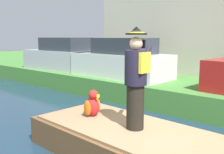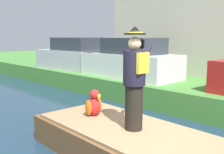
{
  "view_description": "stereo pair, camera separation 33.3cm",
  "coord_description": "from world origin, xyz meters",
  "px_view_note": "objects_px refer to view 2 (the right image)",
  "views": [
    {
      "loc": [
        -3.72,
        -2.52,
        2.39
      ],
      "look_at": [
        0.02,
        0.79,
        1.61
      ],
      "focal_mm": 41.95,
      "sensor_mm": 36.0,
      "label": 1
    },
    {
      "loc": [
        -3.49,
        -2.76,
        2.39
      ],
      "look_at": [
        0.02,
        0.79,
        1.61
      ],
      "focal_mm": 41.95,
      "sensor_mm": 36.0,
      "label": 2
    }
  ],
  "objects_px": {
    "boat": "(131,144)",
    "parked_car_silver": "(75,56)",
    "parked_car_white": "(130,61)",
    "person_pirate": "(135,79)",
    "parrot_plush": "(94,104)"
  },
  "relations": [
    {
      "from": "person_pirate",
      "to": "parked_car_silver",
      "type": "distance_m",
      "value": 8.31
    },
    {
      "from": "parked_car_white",
      "to": "parked_car_silver",
      "type": "xyz_separation_m",
      "value": [
        0.0,
        3.54,
        0.0
      ]
    },
    {
      "from": "person_pirate",
      "to": "parrot_plush",
      "type": "bearing_deg",
      "value": 103.4
    },
    {
      "from": "parrot_plush",
      "to": "parked_car_white",
      "type": "distance_m",
      "value": 4.81
    },
    {
      "from": "parrot_plush",
      "to": "parked_car_silver",
      "type": "xyz_separation_m",
      "value": [
        4.05,
        6.09,
        0.5
      ]
    },
    {
      "from": "parrot_plush",
      "to": "parked_car_silver",
      "type": "distance_m",
      "value": 7.33
    },
    {
      "from": "parrot_plush",
      "to": "boat",
      "type": "bearing_deg",
      "value": -91.5
    },
    {
      "from": "parked_car_white",
      "to": "parked_car_silver",
      "type": "bearing_deg",
      "value": 90.0
    },
    {
      "from": "person_pirate",
      "to": "parked_car_silver",
      "type": "bearing_deg",
      "value": 74.96
    },
    {
      "from": "boat",
      "to": "person_pirate",
      "type": "height_order",
      "value": "person_pirate"
    },
    {
      "from": "person_pirate",
      "to": "parked_car_white",
      "type": "distance_m",
      "value": 5.5
    },
    {
      "from": "boat",
      "to": "parked_car_silver",
      "type": "relative_size",
      "value": 1.04
    },
    {
      "from": "parrot_plush",
      "to": "person_pirate",
      "type": "bearing_deg",
      "value": -90.89
    },
    {
      "from": "boat",
      "to": "parked_car_white",
      "type": "height_order",
      "value": "parked_car_white"
    },
    {
      "from": "boat",
      "to": "parked_car_white",
      "type": "relative_size",
      "value": 1.06
    }
  ]
}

